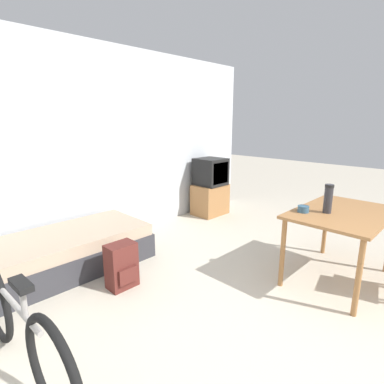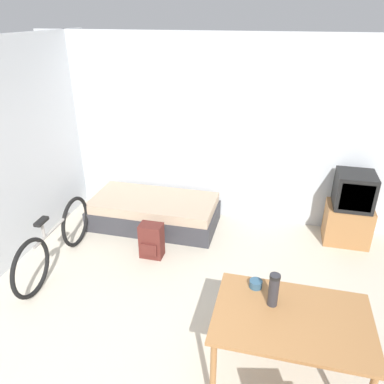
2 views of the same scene
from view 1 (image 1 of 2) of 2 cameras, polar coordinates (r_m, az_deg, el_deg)
name	(u,v)px [view 1 (image 1 of 2)]	position (r m, az deg, el deg)	size (l,w,h in m)	color
wall_back	(107,145)	(4.43, -15.87, 8.62)	(5.69, 0.06, 2.70)	silver
daybed	(67,252)	(3.80, -22.79, -10.44)	(1.86, 0.91, 0.43)	#333338
tv	(210,188)	(5.44, 3.51, 0.85)	(0.60, 0.48, 1.03)	#9E6B3D
dining_table	(342,220)	(3.52, 26.67, -4.71)	(1.24, 0.83, 0.77)	#9E6B3D
bicycle	(19,329)	(2.44, -30.10, -21.65)	(0.12, 1.73, 0.77)	black
thermos_flask	(328,197)	(3.33, 24.53, -0.96)	(0.09, 0.09, 0.30)	#2D2D33
mate_bowl	(303,209)	(3.29, 20.44, -3.06)	(0.11, 0.11, 0.07)	#335670
backpack	(122,266)	(3.24, -13.25, -13.52)	(0.30, 0.23, 0.47)	#56231E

